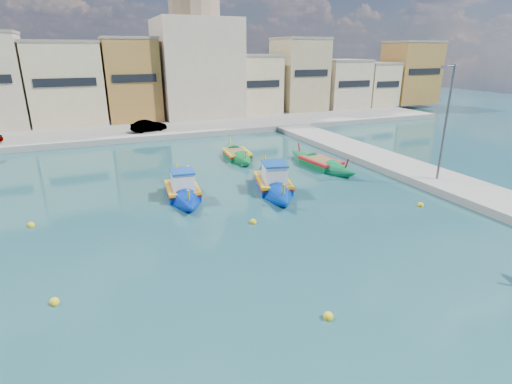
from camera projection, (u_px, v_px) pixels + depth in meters
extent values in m
plane|color=#174045|center=(222.00, 284.00, 15.93)|extent=(160.00, 160.00, 0.00)
cube|color=gray|center=(130.00, 133.00, 43.59)|extent=(80.00, 8.00, 0.60)
cube|color=#CDBC8E|center=(67.00, 84.00, 46.57)|extent=(7.88, 7.44, 8.99)
cube|color=gray|center=(60.00, 42.00, 45.01)|extent=(8.04, 7.59, 0.30)
cube|color=black|center=(65.00, 82.00, 43.15)|extent=(6.30, 0.10, 0.90)
cube|color=#A67534|center=(132.00, 81.00, 48.60)|extent=(6.17, 6.13, 9.43)
cube|color=gray|center=(127.00, 38.00, 46.97)|extent=(6.29, 6.26, 0.30)
cube|color=black|center=(135.00, 78.00, 45.74)|extent=(4.93, 0.10, 0.90)
cube|color=tan|center=(191.00, 92.00, 52.60)|extent=(7.31, 7.69, 6.05)
cube|color=gray|center=(190.00, 67.00, 51.54)|extent=(7.46, 7.85, 0.30)
cube|color=black|center=(199.00, 92.00, 49.12)|extent=(5.85, 0.10, 0.90)
cube|color=#CDBC8E|center=(248.00, 85.00, 55.14)|extent=(7.54, 7.30, 7.41)
cube|color=gray|center=(248.00, 55.00, 53.84)|extent=(7.69, 7.45, 0.30)
cube|color=black|center=(258.00, 84.00, 51.80)|extent=(6.03, 0.10, 0.90)
cube|color=tan|center=(299.00, 75.00, 57.52)|extent=(6.36, 6.97, 9.63)
cube|color=gray|center=(300.00, 38.00, 55.86)|extent=(6.48, 7.11, 0.30)
cube|color=black|center=(312.00, 73.00, 54.29)|extent=(5.09, 0.10, 0.90)
cube|color=#C5B193|center=(341.00, 84.00, 60.56)|extent=(6.63, 6.70, 6.65)
cube|color=gray|center=(343.00, 60.00, 59.39)|extent=(6.76, 6.83, 0.30)
cube|color=black|center=(355.00, 84.00, 57.50)|extent=(5.30, 0.10, 0.90)
cube|color=#CDBC8E|center=(372.00, 84.00, 63.23)|extent=(5.08, 7.51, 6.20)
cube|color=gray|center=(374.00, 63.00, 62.14)|extent=(5.18, 7.66, 0.30)
cube|color=black|center=(388.00, 84.00, 59.83)|extent=(4.06, 0.10, 0.90)
cube|color=#A67534|center=(410.00, 74.00, 64.58)|extent=(7.79, 6.00, 9.33)
cube|color=gray|center=(414.00, 42.00, 62.97)|extent=(7.95, 6.12, 0.30)
cube|color=black|center=(425.00, 71.00, 61.78)|extent=(6.23, 0.10, 0.90)
cube|color=#C5B193|center=(197.00, 68.00, 52.09)|extent=(10.00, 10.00, 12.00)
cylinder|color=#9E8466|center=(194.00, 8.00, 49.67)|extent=(6.40, 6.40, 2.40)
cylinder|color=#595B60|center=(445.00, 128.00, 26.22)|extent=(0.16, 0.16, 8.00)
cylinder|color=#595B60|center=(450.00, 66.00, 24.76)|extent=(1.00, 0.10, 0.10)
cube|color=#595B60|center=(444.00, 67.00, 24.60)|extent=(0.35, 0.15, 0.18)
imported|color=#4C1919|center=(149.00, 126.00, 42.68)|extent=(3.87, 2.19, 1.21)
cube|color=#002EA4|center=(273.00, 186.00, 26.94)|extent=(2.87, 4.01, 1.01)
cone|color=#002EA4|center=(266.00, 172.00, 29.71)|extent=(2.80, 3.72, 2.59)
cone|color=#002EA4|center=(282.00, 200.00, 24.13)|extent=(2.80, 3.72, 2.59)
cube|color=gold|center=(273.00, 180.00, 26.80)|extent=(3.00, 4.22, 0.18)
cube|color=red|center=(273.00, 182.00, 26.86)|extent=(2.99, 4.10, 0.10)
cube|color=olive|center=(273.00, 178.00, 26.77)|extent=(2.50, 3.61, 0.06)
cylinder|color=gold|center=(265.00, 163.00, 29.76)|extent=(0.26, 0.50, 1.10)
cylinder|color=gold|center=(283.00, 192.00, 23.64)|extent=(0.26, 0.50, 1.10)
cube|color=white|center=(275.00, 173.00, 26.09)|extent=(1.84, 2.14, 1.11)
cube|color=#0F47A5|center=(275.00, 164.00, 25.89)|extent=(1.95, 2.29, 0.12)
cube|color=#0027AB|center=(183.00, 193.00, 25.58)|extent=(2.18, 3.19, 0.95)
cone|color=#0027AB|center=(178.00, 181.00, 27.82)|extent=(2.16, 2.99, 2.37)
cone|color=#0027AB|center=(189.00, 206.00, 23.32)|extent=(2.16, 2.99, 2.37)
cube|color=#EEAD14|center=(182.00, 187.00, 25.45)|extent=(2.27, 3.37, 0.17)
cube|color=red|center=(183.00, 190.00, 25.51)|extent=(2.27, 3.26, 0.09)
cube|color=olive|center=(182.00, 186.00, 25.43)|extent=(1.87, 2.89, 0.06)
cylinder|color=#EEAD14|center=(177.00, 171.00, 27.84)|extent=(0.17, 0.46, 1.03)
cylinder|color=#EEAD14|center=(189.00, 197.00, 22.89)|extent=(0.17, 0.46, 1.03)
cube|color=white|center=(183.00, 180.00, 24.85)|extent=(1.47, 1.66, 1.04)
cube|color=#0F47A5|center=(182.00, 171.00, 24.66)|extent=(1.55, 1.78, 0.11)
cube|color=#0B733B|center=(321.00, 165.00, 31.79)|extent=(2.33, 3.44, 0.98)
cone|color=#0B733B|center=(301.00, 157.00, 33.95)|extent=(2.30, 3.20, 2.46)
cone|color=#0B733B|center=(343.00, 173.00, 29.59)|extent=(2.30, 3.20, 2.46)
cube|color=red|center=(321.00, 160.00, 31.65)|extent=(2.43, 3.62, 0.18)
cube|color=#197F33|center=(321.00, 162.00, 31.71)|extent=(2.43, 3.51, 0.10)
cube|color=olive|center=(321.00, 159.00, 31.62)|extent=(2.00, 3.11, 0.06)
cylinder|color=red|center=(299.00, 149.00, 33.96)|extent=(0.19, 0.48, 1.07)
cylinder|color=red|center=(346.00, 165.00, 29.16)|extent=(0.19, 0.48, 1.07)
cube|color=#0A7030|center=(237.00, 156.00, 34.45)|extent=(2.11, 2.98, 0.93)
cone|color=#0A7030|center=(230.00, 150.00, 36.53)|extent=(2.09, 2.80, 2.31)
cone|color=#0A7030|center=(245.00, 163.00, 32.34)|extent=(2.09, 2.80, 2.31)
cube|color=yellow|center=(237.00, 152.00, 34.32)|extent=(2.20, 3.14, 0.17)
cube|color=red|center=(237.00, 154.00, 34.37)|extent=(2.21, 3.04, 0.09)
cube|color=olive|center=(237.00, 151.00, 34.29)|extent=(1.81, 2.70, 0.06)
cylinder|color=yellow|center=(230.00, 143.00, 36.53)|extent=(0.17, 0.45, 1.02)
cylinder|color=yellow|center=(246.00, 156.00, 31.93)|extent=(0.17, 0.45, 1.02)
sphere|color=yellow|center=(54.00, 302.00, 14.68)|extent=(0.36, 0.36, 0.36)
sphere|color=yellow|center=(253.00, 222.00, 21.51)|extent=(0.36, 0.36, 0.36)
sphere|color=yellow|center=(188.00, 168.00, 31.46)|extent=(0.36, 0.36, 0.36)
sphere|color=yellow|center=(31.00, 225.00, 21.13)|extent=(0.36, 0.36, 0.36)
sphere|color=yellow|center=(420.00, 205.00, 23.85)|extent=(0.36, 0.36, 0.36)
sphere|color=yellow|center=(328.00, 317.00, 13.88)|extent=(0.36, 0.36, 0.36)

